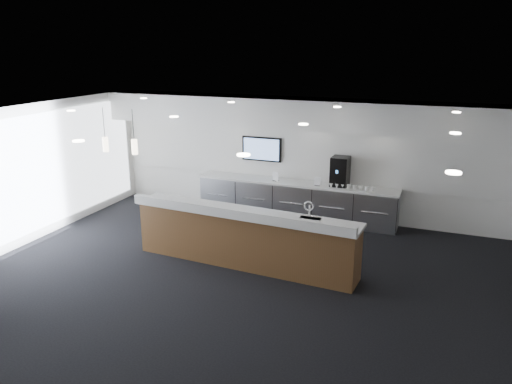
% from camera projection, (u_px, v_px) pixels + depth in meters
% --- Properties ---
extents(ground, '(10.00, 10.00, 0.00)m').
position_uv_depth(ground, '(237.00, 279.00, 9.33)').
color(ground, black).
rests_on(ground, ground).
extents(ceiling, '(10.00, 8.00, 0.02)m').
position_uv_depth(ceiling, '(235.00, 118.00, 8.48)').
color(ceiling, black).
rests_on(ceiling, back_wall).
extents(back_wall, '(10.00, 0.02, 3.00)m').
position_uv_depth(back_wall, '(300.00, 157.00, 12.47)').
color(back_wall, white).
rests_on(back_wall, ground).
extents(left_wall, '(0.02, 8.00, 3.00)m').
position_uv_depth(left_wall, '(22.00, 176.00, 10.65)').
color(left_wall, white).
rests_on(left_wall, ground).
extents(soffit_bulkhead, '(10.00, 0.90, 0.70)m').
position_uv_depth(soffit_bulkhead, '(296.00, 113.00, 11.74)').
color(soffit_bulkhead, white).
rests_on(soffit_bulkhead, back_wall).
extents(alcove_panel, '(9.80, 0.06, 1.40)m').
position_uv_depth(alcove_panel, '(300.00, 153.00, 12.42)').
color(alcove_panel, white).
rests_on(alcove_panel, back_wall).
extents(window_blinds_wall, '(0.04, 7.36, 2.55)m').
position_uv_depth(window_blinds_wall, '(24.00, 177.00, 10.64)').
color(window_blinds_wall, '#CFE1F8').
rests_on(window_blinds_wall, left_wall).
extents(back_credenza, '(5.06, 0.66, 0.95)m').
position_uv_depth(back_credenza, '(295.00, 200.00, 12.44)').
color(back_credenza, '#989BA0').
rests_on(back_credenza, ground).
extents(wall_tv, '(1.05, 0.08, 0.62)m').
position_uv_depth(wall_tv, '(262.00, 149.00, 12.70)').
color(wall_tv, black).
rests_on(wall_tv, back_wall).
extents(pendant_left, '(0.12, 0.12, 0.30)m').
position_uv_depth(pendant_left, '(145.00, 144.00, 10.24)').
color(pendant_left, '#FBE7C4').
rests_on(pendant_left, ceiling).
extents(pendant_right, '(0.12, 0.12, 0.30)m').
position_uv_depth(pendant_right, '(116.00, 141.00, 10.49)').
color(pendant_right, '#FBE7C4').
rests_on(pendant_right, ceiling).
extents(ceiling_can_lights, '(7.00, 5.00, 0.02)m').
position_uv_depth(ceiling_can_lights, '(235.00, 120.00, 8.48)').
color(ceiling_can_lights, white).
rests_on(ceiling_can_lights, ceiling).
extents(service_counter, '(4.64, 1.07, 1.49)m').
position_uv_depth(service_counter, '(244.00, 237.00, 9.77)').
color(service_counter, brown).
rests_on(service_counter, ground).
extents(coffee_machine, '(0.42, 0.54, 0.70)m').
position_uv_depth(coffee_machine, '(340.00, 171.00, 11.90)').
color(coffee_machine, black).
rests_on(coffee_machine, back_credenza).
extents(info_sign_left, '(0.17, 0.07, 0.23)m').
position_uv_depth(info_sign_left, '(276.00, 176.00, 12.35)').
color(info_sign_left, white).
rests_on(info_sign_left, back_credenza).
extents(info_sign_right, '(0.16, 0.03, 0.21)m').
position_uv_depth(info_sign_right, '(317.00, 181.00, 11.96)').
color(info_sign_right, white).
rests_on(info_sign_right, back_credenza).
extents(cup_0, '(0.10, 0.10, 0.10)m').
position_uv_depth(cup_0, '(373.00, 189.00, 11.53)').
color(cup_0, white).
rests_on(cup_0, back_credenza).
extents(cup_1, '(0.14, 0.14, 0.10)m').
position_uv_depth(cup_1, '(367.00, 188.00, 11.58)').
color(cup_1, white).
rests_on(cup_1, back_credenza).
extents(cup_2, '(0.13, 0.13, 0.10)m').
position_uv_depth(cup_2, '(361.00, 188.00, 11.63)').
color(cup_2, white).
rests_on(cup_2, back_credenza).
extents(cup_3, '(0.13, 0.13, 0.10)m').
position_uv_depth(cup_3, '(355.00, 187.00, 11.67)').
color(cup_3, white).
rests_on(cup_3, back_credenza).
extents(cup_4, '(0.14, 0.14, 0.10)m').
position_uv_depth(cup_4, '(349.00, 187.00, 11.72)').
color(cup_4, white).
rests_on(cup_4, back_credenza).
extents(cup_5, '(0.11, 0.11, 0.10)m').
position_uv_depth(cup_5, '(343.00, 186.00, 11.77)').
color(cup_5, white).
rests_on(cup_5, back_credenza).
extents(cup_6, '(0.14, 0.14, 0.10)m').
position_uv_depth(cup_6, '(337.00, 185.00, 11.82)').
color(cup_6, white).
rests_on(cup_6, back_credenza).
extents(cup_7, '(0.12, 0.12, 0.10)m').
position_uv_depth(cup_7, '(331.00, 185.00, 11.87)').
color(cup_7, white).
rests_on(cup_7, back_credenza).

